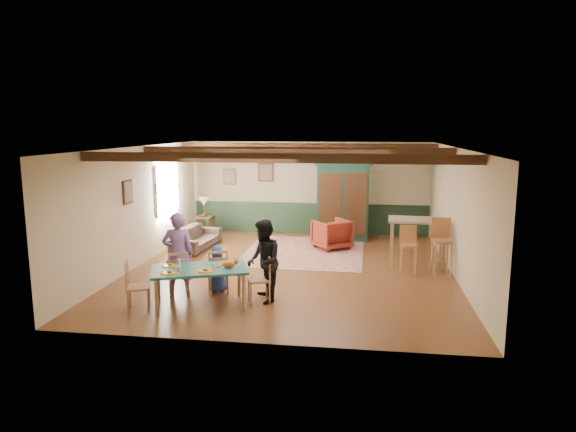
# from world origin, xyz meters

# --- Properties ---
(floor) EXTENTS (8.00, 8.00, 0.00)m
(floor) POSITION_xyz_m (0.00, 0.00, 0.00)
(floor) COLOR #582F19
(floor) RESTS_ON ground
(wall_back) EXTENTS (7.00, 0.02, 2.70)m
(wall_back) POSITION_xyz_m (0.00, 4.00, 1.35)
(wall_back) COLOR beige
(wall_back) RESTS_ON floor
(wall_left) EXTENTS (0.02, 8.00, 2.70)m
(wall_left) POSITION_xyz_m (-3.50, 0.00, 1.35)
(wall_left) COLOR beige
(wall_left) RESTS_ON floor
(wall_right) EXTENTS (0.02, 8.00, 2.70)m
(wall_right) POSITION_xyz_m (3.50, 0.00, 1.35)
(wall_right) COLOR beige
(wall_right) RESTS_ON floor
(ceiling) EXTENTS (7.00, 8.00, 0.02)m
(ceiling) POSITION_xyz_m (0.00, 0.00, 2.70)
(ceiling) COLOR white
(ceiling) RESTS_ON wall_back
(wainscot_back) EXTENTS (6.95, 0.03, 0.90)m
(wainscot_back) POSITION_xyz_m (0.00, 3.98, 0.45)
(wainscot_back) COLOR #1A3020
(wainscot_back) RESTS_ON floor
(ceiling_beam_front) EXTENTS (6.95, 0.16, 0.16)m
(ceiling_beam_front) POSITION_xyz_m (0.00, -2.30, 2.61)
(ceiling_beam_front) COLOR black
(ceiling_beam_front) RESTS_ON ceiling
(ceiling_beam_mid) EXTENTS (6.95, 0.16, 0.16)m
(ceiling_beam_mid) POSITION_xyz_m (0.00, 0.40, 2.61)
(ceiling_beam_mid) COLOR black
(ceiling_beam_mid) RESTS_ON ceiling
(ceiling_beam_back) EXTENTS (6.95, 0.16, 0.16)m
(ceiling_beam_back) POSITION_xyz_m (0.00, 3.00, 2.61)
(ceiling_beam_back) COLOR black
(ceiling_beam_back) RESTS_ON ceiling
(window_left) EXTENTS (0.06, 1.60, 1.30)m
(window_left) POSITION_xyz_m (-3.47, 1.70, 1.55)
(window_left) COLOR white
(window_left) RESTS_ON wall_left
(picture_left_wall) EXTENTS (0.04, 0.42, 0.52)m
(picture_left_wall) POSITION_xyz_m (-3.47, -0.60, 1.75)
(picture_left_wall) COLOR gray
(picture_left_wall) RESTS_ON wall_left
(picture_back_a) EXTENTS (0.45, 0.04, 0.55)m
(picture_back_a) POSITION_xyz_m (-1.30, 3.97, 1.80)
(picture_back_a) COLOR gray
(picture_back_a) RESTS_ON wall_back
(picture_back_b) EXTENTS (0.38, 0.04, 0.48)m
(picture_back_b) POSITION_xyz_m (-2.40, 3.97, 1.65)
(picture_back_b) COLOR gray
(picture_back_b) RESTS_ON wall_back
(dining_table) EXTENTS (1.86, 1.42, 0.69)m
(dining_table) POSITION_xyz_m (-1.28, -2.57, 0.34)
(dining_table) COLOR #1D5E5A
(dining_table) RESTS_ON floor
(dining_chair_far_left) EXTENTS (0.50, 0.51, 0.87)m
(dining_chair_far_left) POSITION_xyz_m (-1.84, -2.07, 0.43)
(dining_chair_far_left) COLOR #A17150
(dining_chair_far_left) RESTS_ON floor
(dining_chair_far_right) EXTENTS (0.50, 0.51, 0.87)m
(dining_chair_far_right) POSITION_xyz_m (-1.16, -1.82, 0.43)
(dining_chair_far_right) COLOR #A17150
(dining_chair_far_right) RESTS_ON floor
(dining_chair_end_left) EXTENTS (0.51, 0.50, 0.87)m
(dining_chair_end_left) POSITION_xyz_m (-2.27, -2.92, 0.43)
(dining_chair_end_left) COLOR #A17150
(dining_chair_end_left) RESTS_ON floor
(dining_chair_end_right) EXTENTS (0.51, 0.50, 0.87)m
(dining_chair_end_right) POSITION_xyz_m (-0.29, -2.21, 0.43)
(dining_chair_end_right) COLOR #A17150
(dining_chair_end_right) RESTS_ON floor
(person_man) EXTENTS (0.67, 0.55, 1.58)m
(person_man) POSITION_xyz_m (-1.87, -2.00, 0.79)
(person_man) COLOR #825EA1
(person_man) RESTS_ON floor
(person_woman) EXTENTS (0.79, 0.88, 1.51)m
(person_woman) POSITION_xyz_m (-0.20, -2.18, 0.75)
(person_woman) COLOR black
(person_woman) RESTS_ON floor
(person_child) EXTENTS (0.52, 0.43, 0.92)m
(person_child) POSITION_xyz_m (-1.18, -1.75, 0.46)
(person_child) COLOR #2845A0
(person_child) RESTS_ON floor
(cat) EXTENTS (0.35, 0.23, 0.16)m
(cat) POSITION_xyz_m (-0.77, -2.48, 0.77)
(cat) COLOR #D05E24
(cat) RESTS_ON dining_table
(place_setting_near_left) EXTENTS (0.44, 0.38, 0.11)m
(place_setting_near_left) POSITION_xyz_m (-1.67, -2.95, 0.74)
(place_setting_near_left) COLOR #F8A921
(place_setting_near_left) RESTS_ON dining_table
(place_setting_near_center) EXTENTS (0.44, 0.38, 0.11)m
(place_setting_near_center) POSITION_xyz_m (-1.11, -2.75, 0.74)
(place_setting_near_center) COLOR #F8A921
(place_setting_near_center) RESTS_ON dining_table
(place_setting_far_left) EXTENTS (0.44, 0.38, 0.11)m
(place_setting_far_left) POSITION_xyz_m (-1.83, -2.52, 0.74)
(place_setting_far_left) COLOR #F8A921
(place_setting_far_left) RESTS_ON dining_table
(place_setting_far_right) EXTENTS (0.44, 0.38, 0.11)m
(place_setting_far_right) POSITION_xyz_m (-0.88, -2.18, 0.74)
(place_setting_far_right) COLOR #F8A921
(place_setting_far_right) RESTS_ON dining_table
(area_rug) EXTENTS (2.98, 3.52, 0.01)m
(area_rug) POSITION_xyz_m (0.13, 1.64, 0.01)
(area_rug) COLOR #C9AD91
(area_rug) RESTS_ON floor
(armoire) EXTENTS (1.57, 0.66, 2.20)m
(armoire) POSITION_xyz_m (1.01, 3.20, 1.10)
(armoire) COLOR #132F24
(armoire) RESTS_ON floor
(armchair) EXTENTS (1.16, 1.17, 0.77)m
(armchair) POSITION_xyz_m (0.78, 2.09, 0.39)
(armchair) COLOR #551411
(armchair) RESTS_ON floor
(sofa) EXTENTS (0.89, 1.94, 0.55)m
(sofa) POSITION_xyz_m (-2.73, 1.66, 0.27)
(sofa) COLOR #392B23
(sofa) RESTS_ON floor
(end_table) EXTENTS (0.53, 0.53, 0.60)m
(end_table) POSITION_xyz_m (-2.93, 3.04, 0.30)
(end_table) COLOR black
(end_table) RESTS_ON floor
(table_lamp) EXTENTS (0.32, 0.32, 0.55)m
(table_lamp) POSITION_xyz_m (-2.93, 3.04, 0.87)
(table_lamp) COLOR tan
(table_lamp) RESTS_ON end_table
(counter_table) EXTENTS (1.34, 0.82, 1.09)m
(counter_table) POSITION_xyz_m (2.79, 0.71, 0.54)
(counter_table) COLOR #C2B297
(counter_table) RESTS_ON floor
(bar_stool_left) EXTENTS (0.39, 0.42, 1.06)m
(bar_stool_left) POSITION_xyz_m (2.53, -0.13, 0.53)
(bar_stool_left) COLOR #AD7143
(bar_stool_left) RESTS_ON floor
(bar_stool_right) EXTENTS (0.47, 0.51, 1.22)m
(bar_stool_right) POSITION_xyz_m (3.23, -0.05, 0.61)
(bar_stool_right) COLOR #AD7143
(bar_stool_right) RESTS_ON floor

